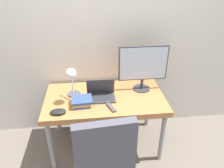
{
  "coord_description": "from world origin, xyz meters",
  "views": [
    {
      "loc": [
        -0.15,
        -1.7,
        2.01
      ],
      "look_at": [
        0.08,
        0.33,
        0.88
      ],
      "focal_mm": 35.0,
      "sensor_mm": 36.0,
      "label": 1
    }
  ],
  "objects_px": {
    "office_chair": "(103,162)",
    "game_controller": "(58,112)",
    "desk_lamp": "(72,78)",
    "laptop": "(101,94)",
    "monitor": "(143,66)",
    "book_stack": "(81,102)"
  },
  "relations": [
    {
      "from": "book_stack",
      "to": "game_controller",
      "type": "height_order",
      "value": "book_stack"
    },
    {
      "from": "laptop",
      "to": "game_controller",
      "type": "xyz_separation_m",
      "value": [
        -0.44,
        -0.24,
        -0.03
      ]
    },
    {
      "from": "laptop",
      "to": "game_controller",
      "type": "distance_m",
      "value": 0.51
    },
    {
      "from": "office_chair",
      "to": "game_controller",
      "type": "height_order",
      "value": "office_chair"
    },
    {
      "from": "game_controller",
      "to": "office_chair",
      "type": "bearing_deg",
      "value": -55.22
    },
    {
      "from": "laptop",
      "to": "book_stack",
      "type": "bearing_deg",
      "value": -150.4
    },
    {
      "from": "desk_lamp",
      "to": "game_controller",
      "type": "distance_m",
      "value": 0.36
    },
    {
      "from": "monitor",
      "to": "desk_lamp",
      "type": "bearing_deg",
      "value": -168.23
    },
    {
      "from": "laptop",
      "to": "book_stack",
      "type": "height_order",
      "value": "laptop"
    },
    {
      "from": "desk_lamp",
      "to": "monitor",
      "type": "bearing_deg",
      "value": 11.77
    },
    {
      "from": "monitor",
      "to": "office_chair",
      "type": "xyz_separation_m",
      "value": [
        -0.53,
        -0.97,
        -0.39
      ]
    },
    {
      "from": "laptop",
      "to": "desk_lamp",
      "type": "xyz_separation_m",
      "value": [
        -0.3,
        -0.02,
        0.23
      ]
    },
    {
      "from": "laptop",
      "to": "office_chair",
      "type": "distance_m",
      "value": 0.84
    },
    {
      "from": "monitor",
      "to": "game_controller",
      "type": "height_order",
      "value": "monitor"
    },
    {
      "from": "monitor",
      "to": "game_controller",
      "type": "distance_m",
      "value": 1.05
    },
    {
      "from": "laptop",
      "to": "desk_lamp",
      "type": "bearing_deg",
      "value": -176.15
    },
    {
      "from": "monitor",
      "to": "office_chair",
      "type": "bearing_deg",
      "value": -118.62
    },
    {
      "from": "desk_lamp",
      "to": "office_chair",
      "type": "height_order",
      "value": "office_chair"
    },
    {
      "from": "monitor",
      "to": "book_stack",
      "type": "distance_m",
      "value": 0.8
    },
    {
      "from": "laptop",
      "to": "monitor",
      "type": "xyz_separation_m",
      "value": [
        0.49,
        0.14,
        0.25
      ]
    },
    {
      "from": "laptop",
      "to": "book_stack",
      "type": "distance_m",
      "value": 0.25
    },
    {
      "from": "office_chair",
      "to": "desk_lamp",
      "type": "bearing_deg",
      "value": 108.01
    }
  ]
}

